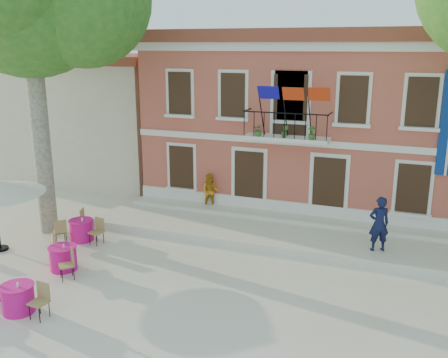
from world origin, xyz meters
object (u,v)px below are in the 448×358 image
pedestrian_navy (379,224)px  pedestrian_orange (210,191)px  cafe_table_1 (18,297)px  cafe_table_3 (81,229)px  cafe_table_4 (63,257)px

pedestrian_navy → pedestrian_orange: 7.13m
cafe_table_1 → cafe_table_3: 5.08m
pedestrian_navy → cafe_table_1: pedestrian_navy is taller
cafe_table_3 → cafe_table_1: bearing=-72.4°
cafe_table_1 → cafe_table_3: (-1.54, 4.85, 0.01)m
pedestrian_navy → cafe_table_4: (-9.21, -4.39, -0.81)m
pedestrian_orange → cafe_table_4: (-2.38, -6.44, -0.63)m
pedestrian_orange → pedestrian_navy: bearing=-26.8°
cafe_table_3 → cafe_table_4: (0.97, -2.27, -0.01)m
cafe_table_1 → cafe_table_4: size_ratio=1.16×
pedestrian_navy → cafe_table_3: size_ratio=1.01×
cafe_table_1 → cafe_table_3: bearing=107.6°
cafe_table_3 → cafe_table_4: bearing=-66.9°
pedestrian_navy → pedestrian_orange: bearing=-41.5°
cafe_table_1 → pedestrian_navy: bearing=38.9°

